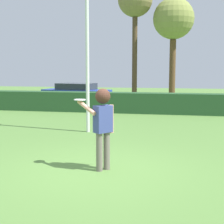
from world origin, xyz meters
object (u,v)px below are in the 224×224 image
frisbee (80,100)px  lamppost (87,42)px  bare_elm_tree (135,2)px  oak_tree (174,20)px  person (103,119)px  parked_car_blue (76,92)px

frisbee → lamppost: bearing=103.0°
lamppost → bare_elm_tree: bearing=88.9°
frisbee → bare_elm_tree: (-0.72, 14.80, 4.80)m
oak_tree → person: bearing=-94.4°
person → bare_elm_tree: (-1.26, 14.94, 5.20)m
lamppost → bare_elm_tree: size_ratio=0.72×
lamppost → oak_tree: bearing=76.6°
frisbee → lamppost: size_ratio=0.05×
parked_car_blue → bare_elm_tree: bare_elm_tree is taller
person → bare_elm_tree: bare_elm_tree is taller
frisbee → oak_tree: (1.70, 15.04, 3.66)m
frisbee → lamppost: 4.42m
person → lamppost: bearing=109.5°
bare_elm_tree → person: bearing=-85.2°
person → lamppost: size_ratio=0.32×
person → oak_tree: size_ratio=0.27×
parked_car_blue → lamppost: bearing=-70.4°
person → parked_car_blue: size_ratio=0.40×
oak_tree → parked_car_blue: bearing=-162.8°
bare_elm_tree → parked_car_blue: bearing=-155.5°
frisbee → oak_tree: size_ratio=0.04×
frisbee → oak_tree: bearing=83.6°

